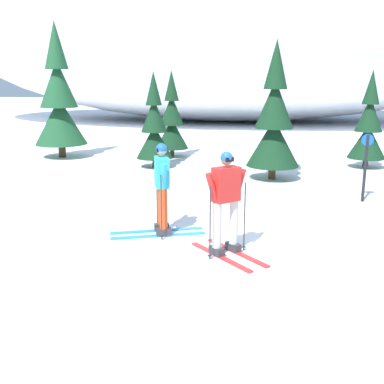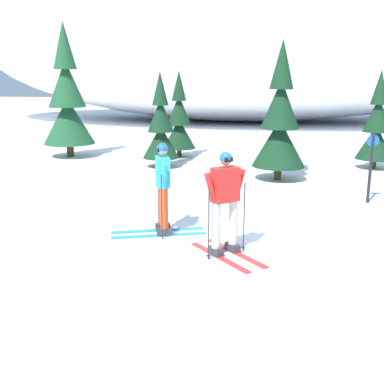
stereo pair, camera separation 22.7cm
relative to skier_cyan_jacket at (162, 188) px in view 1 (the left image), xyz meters
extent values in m
plane|color=white|center=(2.04, 0.09, -0.90)|extent=(120.00, 120.00, 0.00)
cube|color=#2893CC|center=(-0.04, -0.18, -0.89)|extent=(1.73, 0.67, 0.03)
cube|color=#2893CC|center=(-0.14, 0.12, -0.89)|extent=(1.73, 0.67, 0.03)
cube|color=#38383D|center=(0.06, -0.14, -0.81)|extent=(0.31, 0.22, 0.12)
cube|color=#38383D|center=(-0.04, 0.15, -0.81)|extent=(0.31, 0.22, 0.12)
cylinder|color=#DB471E|center=(0.06, -0.14, -0.37)|extent=(0.15, 0.15, 0.77)
cylinder|color=#DB471E|center=(-0.04, 0.15, -0.37)|extent=(0.15, 0.15, 0.77)
cube|color=#33B7D6|center=(0.01, 0.00, 0.30)|extent=(0.35, 0.45, 0.57)
cylinder|color=#33B7D6|center=(0.09, -0.23, 0.24)|extent=(0.18, 0.29, 0.58)
cylinder|color=#33B7D6|center=(-0.07, 0.23, 0.24)|extent=(0.18, 0.29, 0.58)
sphere|color=tan|center=(0.01, 0.00, 0.71)|extent=(0.19, 0.19, 0.19)
sphere|color=#2366B2|center=(0.01, 0.00, 0.74)|extent=(0.21, 0.21, 0.21)
cube|color=black|center=(-0.07, -0.02, 0.72)|extent=(0.08, 0.15, 0.07)
cylinder|color=#2D2D33|center=(0.06, -0.33, -0.29)|extent=(0.02, 0.02, 1.22)
cylinder|color=#2D2D33|center=(0.06, -0.33, -0.84)|extent=(0.07, 0.07, 0.01)
cylinder|color=#2D2D33|center=(-0.16, 0.30, -0.29)|extent=(0.02, 0.02, 1.22)
cylinder|color=#2D2D33|center=(-0.16, 0.30, -0.84)|extent=(0.07, 0.07, 0.01)
cube|color=red|center=(1.46, -0.84, -0.89)|extent=(1.11, 1.22, 0.03)
cube|color=red|center=(1.20, -1.08, -0.89)|extent=(1.11, 1.22, 0.03)
cube|color=#38383D|center=(1.40, -0.76, -0.81)|extent=(0.29, 0.30, 0.12)
cube|color=#38383D|center=(1.13, -1.00, -0.81)|extent=(0.29, 0.30, 0.12)
cylinder|color=silver|center=(1.40, -0.76, -0.36)|extent=(0.15, 0.15, 0.77)
cylinder|color=silver|center=(1.13, -1.00, -0.36)|extent=(0.15, 0.15, 0.77)
cube|color=red|center=(1.26, -0.88, 0.31)|extent=(0.49, 0.48, 0.57)
cylinder|color=red|center=(1.47, -0.70, 0.25)|extent=(0.27, 0.26, 0.58)
cylinder|color=red|center=(1.06, -1.07, 0.25)|extent=(0.27, 0.26, 0.58)
sphere|color=#A37556|center=(1.26, -0.88, 0.72)|extent=(0.19, 0.19, 0.19)
sphere|color=#2366B2|center=(1.26, -0.88, 0.75)|extent=(0.21, 0.21, 0.21)
cube|color=black|center=(1.32, -0.94, 0.73)|extent=(0.14, 0.13, 0.07)
cylinder|color=#2D2D33|center=(1.57, -0.68, -0.30)|extent=(0.02, 0.02, 1.21)
cylinder|color=#2D2D33|center=(1.57, -0.68, -0.84)|extent=(0.07, 0.07, 0.01)
cylinder|color=#2D2D33|center=(1.03, -1.17, -0.30)|extent=(0.02, 0.02, 1.21)
cylinder|color=#2D2D33|center=(1.03, -1.17, -0.84)|extent=(0.07, 0.07, 0.01)
cylinder|color=#47301E|center=(-5.49, 8.24, -0.57)|extent=(0.27, 0.27, 0.66)
cone|color=#1E512D|center=(-5.49, 8.24, 0.44)|extent=(1.89, 1.89, 1.70)
cone|color=#1E512D|center=(-5.49, 8.24, 1.80)|extent=(1.36, 1.36, 1.70)
cone|color=#1E512D|center=(-5.49, 8.24, 3.15)|extent=(0.83, 0.83, 1.70)
cylinder|color=#47301E|center=(-1.61, 6.73, -0.69)|extent=(0.17, 0.17, 0.42)
cone|color=#14381E|center=(-1.61, 6.73, -0.05)|extent=(1.21, 1.21, 1.08)
cone|color=#14381E|center=(-1.61, 6.73, 0.82)|extent=(0.87, 0.87, 1.08)
cone|color=#14381E|center=(-1.61, 6.73, 1.68)|extent=(0.53, 0.53, 1.08)
cylinder|color=#47301E|center=(-1.42, 8.92, -0.69)|extent=(0.17, 0.17, 0.43)
cone|color=#14381E|center=(-1.42, 8.92, -0.03)|extent=(1.23, 1.23, 1.10)
cone|color=#14381E|center=(-1.42, 8.92, 0.85)|extent=(0.88, 0.88, 1.10)
cone|color=#14381E|center=(-1.42, 8.92, 1.73)|extent=(0.54, 0.54, 1.10)
cylinder|color=#47301E|center=(2.21, 5.35, -0.63)|extent=(0.21, 0.21, 0.54)
cone|color=#14381E|center=(2.21, 5.35, 0.18)|extent=(1.53, 1.53, 1.37)
cone|color=#14381E|center=(2.21, 5.35, 1.28)|extent=(1.10, 1.10, 1.37)
cone|color=#14381E|center=(2.21, 5.35, 2.38)|extent=(0.67, 0.67, 1.37)
cylinder|color=#47301E|center=(5.33, 7.63, -0.69)|extent=(0.17, 0.17, 0.43)
cone|color=#14381E|center=(5.33, 7.63, -0.03)|extent=(1.22, 1.22, 1.10)
cone|color=#14381E|center=(5.33, 7.63, 0.84)|extent=(0.88, 0.88, 1.10)
cone|color=#14381E|center=(5.33, 7.63, 1.72)|extent=(0.54, 0.54, 1.10)
ellipsoid|color=white|center=(-0.03, 24.55, 4.84)|extent=(37.44, 18.91, 11.48)
cylinder|color=black|center=(4.31, 3.04, -0.10)|extent=(0.07, 0.07, 1.61)
cylinder|color=blue|center=(4.31, 3.04, 0.59)|extent=(0.28, 0.02, 0.28)
camera|label=1|loc=(1.74, -8.40, 2.01)|focal=43.98mm
camera|label=2|loc=(1.96, -8.37, 2.01)|focal=43.98mm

